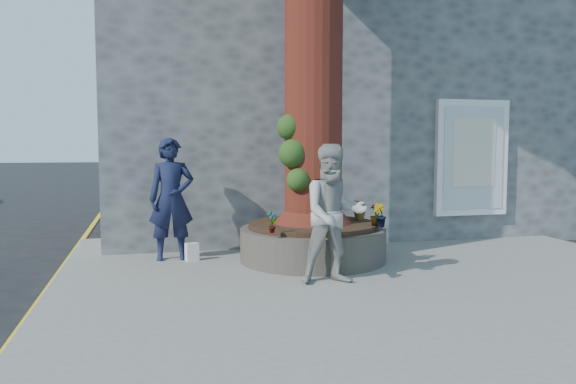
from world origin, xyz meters
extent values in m
plane|color=black|center=(0.00, 0.00, 0.00)|extent=(120.00, 120.00, 0.00)
cube|color=slate|center=(1.50, 1.00, 0.06)|extent=(9.00, 8.00, 0.12)
cube|color=yellow|center=(-3.05, 1.00, 0.00)|extent=(0.10, 30.00, 0.01)
cube|color=#4C4F52|center=(2.50, 7.20, 3.00)|extent=(10.00, 8.00, 6.00)
cube|color=white|center=(4.30, 3.14, 1.70)|extent=(1.50, 0.12, 2.20)
cube|color=silver|center=(4.30, 3.08, 1.70)|extent=(1.25, 0.04, 1.95)
cube|color=silver|center=(4.30, 3.06, 1.80)|extent=(0.90, 0.02, 1.30)
cylinder|color=black|center=(0.80, 2.00, 0.38)|extent=(2.30, 2.30, 0.52)
cylinder|color=black|center=(0.80, 2.00, 0.68)|extent=(2.04, 2.04, 0.08)
cone|color=#401910|center=(0.80, 2.00, 1.07)|extent=(1.24, 1.24, 0.70)
sphere|color=#1D3712|center=(0.42, 1.80, 1.82)|extent=(0.44, 0.44, 0.44)
sphere|color=#1D3712|center=(0.48, 1.70, 1.42)|extent=(0.36, 0.36, 0.36)
sphere|color=#1D3712|center=(0.40, 1.92, 2.22)|extent=(0.40, 0.40, 0.40)
imported|color=#131935|center=(-1.37, 2.60, 1.09)|extent=(0.72, 0.48, 1.94)
imported|color=#989791|center=(0.65, 0.51, 1.04)|extent=(0.92, 0.74, 1.84)
cube|color=white|center=(-1.07, 2.42, 0.26)|extent=(0.23, 0.17, 0.28)
imported|color=gray|center=(-0.05, 1.15, 0.88)|extent=(0.20, 0.17, 0.31)
imported|color=gray|center=(1.65, 1.34, 0.90)|extent=(0.27, 0.27, 0.35)
imported|color=gray|center=(1.65, 1.47, 0.89)|extent=(0.21, 0.21, 0.35)
imported|color=gray|center=(1.65, 2.13, 0.89)|extent=(0.31, 0.34, 0.33)
camera|label=1|loc=(-1.70, -6.44, 1.95)|focal=35.00mm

